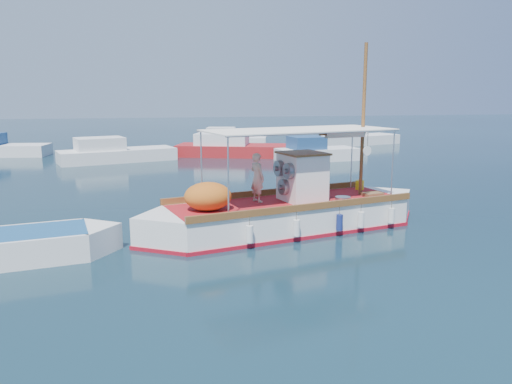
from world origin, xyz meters
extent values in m
plane|color=black|center=(0.00, 0.00, 0.00)|extent=(160.00, 160.00, 0.00)
cube|color=white|center=(0.48, 0.70, 0.35)|extent=(7.96, 4.20, 1.11)
cube|color=white|center=(-3.21, -0.17, 0.35)|extent=(2.46, 2.46, 1.11)
cube|color=white|center=(4.17, 1.57, 0.35)|extent=(2.46, 2.46, 1.11)
cube|color=#A10F1E|center=(0.48, 0.70, 0.02)|extent=(8.08, 4.30, 0.18)
cube|color=maroon|center=(0.48, 0.70, 0.89)|extent=(7.92, 4.01, 0.06)
cube|color=brown|center=(0.19, 1.94, 1.01)|extent=(7.51, 1.86, 0.20)
cube|color=brown|center=(0.77, -0.54, 1.01)|extent=(7.51, 1.86, 0.20)
cube|color=white|center=(0.97, 0.82, 1.67)|extent=(1.48, 1.56, 1.52)
cube|color=brown|center=(0.97, 0.82, 2.46)|extent=(1.61, 1.68, 0.06)
cylinder|color=slate|center=(0.41, 0.35, 1.97)|extent=(0.33, 0.54, 0.51)
cylinder|color=slate|center=(0.26, 0.98, 1.97)|extent=(0.33, 0.54, 0.51)
cylinder|color=slate|center=(0.33, 0.67, 1.42)|extent=(0.33, 0.54, 0.51)
cylinder|color=brown|center=(3.24, 1.35, 3.44)|extent=(0.15, 0.15, 5.06)
cylinder|color=brown|center=(2.45, 1.16, 3.03)|extent=(1.79, 0.50, 0.08)
cylinder|color=silver|center=(-2.24, 1.20, 2.05)|extent=(0.05, 0.05, 2.28)
cylinder|color=silver|center=(-1.73, -0.96, 2.05)|extent=(0.05, 0.05, 2.28)
cylinder|color=silver|center=(3.37, 2.53, 2.05)|extent=(0.05, 0.05, 2.28)
cylinder|color=silver|center=(3.88, 0.36, 2.05)|extent=(0.05, 0.05, 2.28)
cube|color=white|center=(0.82, 0.78, 3.21)|extent=(6.37, 3.73, 0.04)
ellipsoid|color=#C0601C|center=(-2.18, 0.07, 1.34)|extent=(1.65, 1.50, 0.85)
cube|color=yellow|center=(1.63, 1.54, 1.11)|extent=(0.29, 0.24, 0.40)
cylinder|color=yellow|center=(3.57, 2.16, 1.08)|extent=(0.37, 0.37, 0.34)
cube|color=brown|center=(3.53, 1.00, 0.97)|extent=(0.74, 0.59, 0.12)
cylinder|color=#B2B2B2|center=(2.28, 0.55, 0.97)|extent=(0.61, 0.61, 0.12)
cylinder|color=white|center=(2.89, 0.18, 2.56)|extent=(0.30, 0.10, 0.30)
cylinder|color=white|center=(-1.17, -1.14, 0.46)|extent=(0.24, 0.24, 0.49)
cylinder|color=navy|center=(1.79, -0.45, 0.46)|extent=(0.24, 0.24, 0.49)
cylinder|color=white|center=(3.76, 0.02, 0.46)|extent=(0.24, 0.24, 0.49)
imported|color=beige|center=(-0.50, 0.90, 1.71)|extent=(0.59, 0.68, 1.57)
cube|color=white|center=(-5.61, -0.41, 0.27)|extent=(1.88, 1.88, 0.96)
cube|color=silver|center=(-5.84, 18.98, 0.30)|extent=(7.68, 4.40, 1.00)
cube|color=silver|center=(-6.89, 18.66, 1.20)|extent=(3.38, 2.79, 0.80)
cube|color=maroon|center=(2.50, 20.10, 0.30)|extent=(9.38, 5.50, 1.00)
cube|color=silver|center=(1.23, 20.53, 1.20)|extent=(4.15, 3.39, 0.80)
cube|color=silver|center=(7.00, 16.76, 0.30)|extent=(5.52, 2.84, 1.00)
cube|color=navy|center=(6.21, 16.66, 1.20)|extent=(2.33, 2.12, 0.80)
cube|color=silver|center=(13.78, 26.13, 0.30)|extent=(8.24, 4.82, 1.00)
cube|color=silver|center=(12.66, 25.78, 1.20)|extent=(3.64, 3.04, 0.80)
cube|color=silver|center=(2.88, 26.45, 0.30)|extent=(6.00, 3.37, 1.00)
cube|color=silver|center=(2.06, 26.66, 1.20)|extent=(2.63, 2.22, 0.80)
camera|label=1|loc=(-3.83, -14.38, 4.33)|focal=35.00mm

